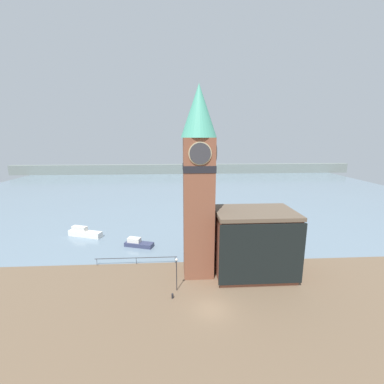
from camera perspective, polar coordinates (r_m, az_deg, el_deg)
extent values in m
plane|color=brown|center=(32.23, 4.32, -24.57)|extent=(160.00, 160.00, 0.00)
cube|color=slate|center=(99.06, -1.14, 0.91)|extent=(160.00, 120.00, 0.00)
cube|color=slate|center=(138.17, -1.80, 5.15)|extent=(180.00, 3.00, 5.00)
cube|color=#333338|center=(41.60, -12.30, -14.11)|extent=(12.56, 0.08, 0.08)
cylinder|color=#333338|center=(43.16, -20.38, -14.40)|extent=(0.07, 0.07, 1.05)
cylinder|color=#333338|center=(41.83, -12.26, -14.76)|extent=(0.07, 0.07, 1.05)
cylinder|color=#333338|center=(41.33, -3.76, -14.84)|extent=(0.07, 0.07, 1.05)
cube|color=brown|center=(35.35, 1.42, -3.74)|extent=(4.06, 4.06, 19.17)
cube|color=black|center=(34.24, 1.47, 5.40)|extent=(4.18, 4.18, 0.90)
cylinder|color=tan|center=(31.98, 1.81, 8.55)|extent=(2.90, 0.12, 2.90)
cylinder|color=#333338|center=(31.90, 1.82, 8.54)|extent=(2.63, 0.12, 2.63)
cylinder|color=tan|center=(34.30, 5.02, 8.75)|extent=(0.12, 2.90, 2.90)
cylinder|color=#333338|center=(34.32, 5.16, 8.75)|extent=(0.12, 2.63, 2.63)
cone|color=teal|center=(34.16, 1.54, 17.59)|extent=(4.67, 4.67, 6.66)
cube|color=brown|center=(37.95, 13.50, -11.20)|extent=(10.51, 7.04, 8.87)
cube|color=brown|center=(36.38, 13.87, -4.40)|extent=(10.91, 7.44, 0.50)
cube|color=black|center=(34.71, 15.29, -13.27)|extent=(11.01, 0.30, 8.16)
cube|color=#333856|center=(47.95, -11.67, -11.34)|extent=(5.38, 3.15, 0.73)
cube|color=silver|center=(48.03, -12.71, -10.34)|extent=(2.50, 1.81, 0.82)
cube|color=silver|center=(55.49, -22.61, -8.55)|extent=(7.03, 3.71, 1.10)
cube|color=silver|center=(55.92, -23.71, -7.41)|extent=(3.22, 2.01, 0.86)
cylinder|color=black|center=(33.78, -4.36, -22.09)|extent=(0.24, 0.24, 0.54)
sphere|color=black|center=(33.63, -4.37, -21.70)|extent=(0.26, 0.26, 0.26)
cylinder|color=black|center=(34.18, -3.44, -18.04)|extent=(0.10, 0.10, 4.17)
sphere|color=silver|center=(33.14, -3.49, -14.78)|extent=(0.32, 0.32, 0.32)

